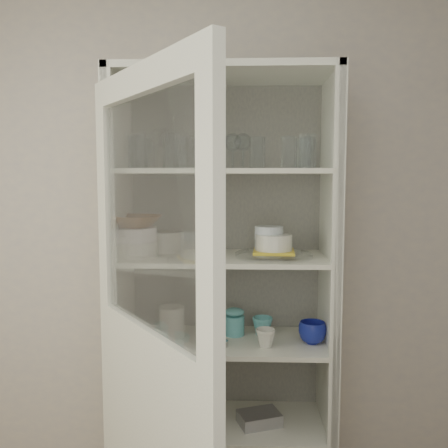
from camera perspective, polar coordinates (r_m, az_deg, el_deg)
The scene contains 34 objects.
wall_back at distance 2.44m, azimuth -4.49°, elevation -2.00°, with size 3.60×0.02×2.60m, color #B5AEA6.
pantry_cabinet at distance 2.35m, azimuth 0.06°, elevation -11.30°, with size 1.00×0.45×2.10m.
cupboard_door at distance 1.79m, azimuth -8.88°, elevation -19.25°, with size 0.56×0.75×2.00m.
tumbler_0 at distance 2.10m, azimuth -10.30°, elevation 8.54°, with size 0.07×0.07×0.14m, color silver.
tumbler_1 at distance 2.10m, azimuth -6.38°, elevation 8.73°, with size 0.08×0.08×0.15m, color silver.
tumbler_2 at distance 2.06m, azimuth -2.34°, elevation 8.45°, with size 0.06×0.06×0.13m, color silver.
tumbler_3 at distance 2.03m, azimuth -2.72°, elevation 8.60°, with size 0.07×0.07×0.14m, color silver.
tumbler_4 at distance 2.04m, azimuth 7.80°, elevation 8.53°, with size 0.07×0.07×0.13m, color silver.
tumbler_5 at distance 2.05m, azimuth 9.48°, elevation 8.39°, with size 0.06×0.06×0.13m, color silver.
tumbler_6 at distance 2.04m, azimuth 10.02°, elevation 8.61°, with size 0.07×0.07×0.14m, color silver.
tumbler_7 at distance 2.26m, azimuth -10.54°, elevation 8.42°, with size 0.08×0.08×0.15m, color silver.
tumbler_8 at distance 2.17m, azimuth -5.09°, elevation 8.48°, with size 0.07×0.07×0.14m, color silver.
tumbler_9 at distance 2.16m, azimuth -3.13°, elevation 8.60°, with size 0.07×0.07×0.15m, color silver.
tumbler_10 at distance 2.18m, azimuth 4.03°, elevation 8.50°, with size 0.07×0.07×0.14m, color silver.
goblet_0 at distance 2.30m, azimuth -9.31°, elevation 8.45°, with size 0.07×0.07×0.16m, color silver, non-canonical shape.
goblet_1 at distance 2.31m, azimuth 1.06°, elevation 8.90°, with size 0.08×0.08×0.19m, color silver, non-canonical shape.
goblet_2 at distance 2.31m, azimuth 2.30°, elevation 8.92°, with size 0.08×0.08×0.19m, color silver, non-canonical shape.
goblet_3 at distance 2.28m, azimuth 10.12°, elevation 8.64°, with size 0.08×0.08×0.17m, color silver, non-canonical shape.
plate_stack_front at distance 2.22m, azimuth -10.68°, elevation -2.94°, with size 0.21×0.21×0.07m, color silver.
plate_stack_back at distance 2.35m, azimuth -7.08°, elevation -2.08°, with size 0.19×0.19×0.10m, color silver.
cream_bowl at distance 2.21m, azimuth -10.71°, elevation -1.23°, with size 0.21×0.21×0.06m, color white.
terracotta_bowl at distance 2.21m, azimuth -10.74°, elevation 0.33°, with size 0.23×0.23×0.06m, color brown.
glass_platter at distance 2.17m, azimuth 6.00°, elevation -3.74°, with size 0.35×0.35×0.02m, color silver.
yellow_trivet at distance 2.17m, azimuth 6.00°, elevation -3.31°, with size 0.18×0.18×0.01m, color gold.
white_ramekin at distance 2.16m, azimuth 6.01°, elevation -2.20°, with size 0.17×0.17×0.07m, color silver.
grey_bowl_stack at distance 2.19m, azimuth 5.42°, elevation -2.08°, with size 0.13×0.13×0.14m, color silver.
mug_blue at distance 2.28m, azimuth 10.59°, elevation -12.70°, with size 0.13×0.13×0.10m, color navy.
mug_teal at distance 2.35m, azimuth 4.66°, elevation -12.17°, with size 0.10×0.10×0.09m, color teal.
mug_white at distance 2.20m, azimuth 5.02°, elevation -13.50°, with size 0.09×0.09×0.08m, color silver.
teal_jar at distance 2.35m, azimuth 1.28°, elevation -11.87°, with size 0.10×0.10×0.11m.
measuring_cups at distance 2.21m, azimuth -1.31°, elevation -14.05°, with size 0.09×0.09×0.04m, color silver.
white_canister at distance 2.34m, azimuth -6.27°, elevation -11.57°, with size 0.12×0.12×0.14m, color silver.
cream_dish at distance 2.47m, azimuth -7.12°, elevation -21.51°, with size 0.25×0.25×0.08m, color white.
tin_box at distance 2.42m, azimuth 4.27°, elevation -22.29°, with size 0.19×0.13×0.06m, color #A0A0A5.
Camera 1 is at (0.28, -0.91, 1.62)m, focal length 38.00 mm.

